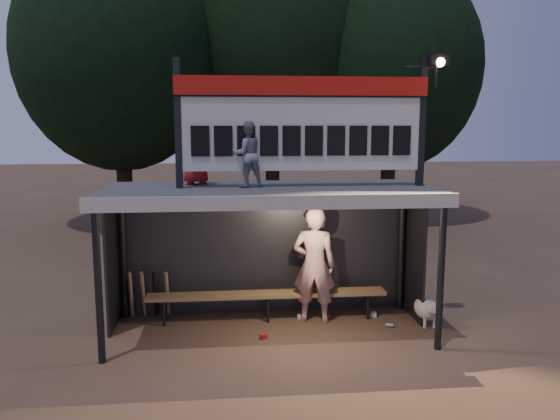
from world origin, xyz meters
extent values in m
plane|color=#4E3627|center=(0.00, 0.00, 0.00)|extent=(80.00, 80.00, 0.00)
imported|color=white|center=(0.77, 0.41, 0.97)|extent=(0.79, 0.60, 1.94)
imported|color=gray|center=(-0.34, 0.00, 2.82)|extent=(0.56, 0.48, 1.00)
imported|color=#AB1A1D|center=(-1.13, 0.45, 2.85)|extent=(0.58, 0.44, 1.07)
cube|color=#414144|center=(0.00, 0.00, 2.26)|extent=(5.00, 2.00, 0.12)
cube|color=beige|center=(0.00, -1.02, 2.22)|extent=(5.10, 0.06, 0.20)
cylinder|color=black|center=(-2.40, -0.90, 1.10)|extent=(0.10, 0.10, 2.20)
cylinder|color=black|center=(2.40, -0.90, 1.10)|extent=(0.10, 0.10, 2.20)
cylinder|color=black|center=(-2.40, 0.90, 1.10)|extent=(0.10, 0.10, 2.20)
cylinder|color=black|center=(2.40, 0.90, 1.10)|extent=(0.10, 0.10, 2.20)
cube|color=black|center=(0.00, 1.00, 1.10)|extent=(5.00, 0.04, 2.20)
cube|color=black|center=(-2.50, 0.50, 1.10)|extent=(0.04, 1.00, 2.20)
cube|color=black|center=(2.50, 0.50, 1.10)|extent=(0.04, 1.00, 2.20)
cylinder|color=black|center=(0.00, 1.00, 2.15)|extent=(5.00, 0.06, 0.06)
cube|color=black|center=(-1.35, 0.00, 3.27)|extent=(0.10, 0.10, 1.90)
cube|color=black|center=(2.35, 0.00, 3.27)|extent=(0.10, 0.10, 1.90)
cube|color=silver|center=(0.50, 0.00, 3.27)|extent=(3.80, 0.08, 1.40)
cube|color=red|center=(0.50, -0.05, 3.83)|extent=(3.80, 0.04, 0.28)
cube|color=black|center=(0.50, -0.06, 3.68)|extent=(3.80, 0.02, 0.03)
cube|color=black|center=(-1.03, -0.05, 3.02)|extent=(0.27, 0.03, 0.45)
cube|color=black|center=(-0.69, -0.05, 3.02)|extent=(0.27, 0.03, 0.45)
cube|color=black|center=(-0.35, -0.05, 3.02)|extent=(0.27, 0.03, 0.45)
cube|color=black|center=(-0.01, -0.05, 3.02)|extent=(0.27, 0.03, 0.45)
cube|color=black|center=(0.33, -0.05, 3.02)|extent=(0.27, 0.03, 0.45)
cube|color=black|center=(0.67, -0.05, 3.02)|extent=(0.27, 0.03, 0.45)
cube|color=black|center=(1.01, -0.05, 3.02)|extent=(0.27, 0.03, 0.45)
cube|color=black|center=(1.35, -0.05, 3.02)|extent=(0.27, 0.03, 0.45)
cube|color=black|center=(1.69, -0.05, 3.02)|extent=(0.27, 0.03, 0.45)
cube|color=black|center=(2.03, -0.05, 3.02)|extent=(0.27, 0.03, 0.45)
cylinder|color=black|center=(2.30, 0.00, 4.12)|extent=(0.50, 0.04, 0.04)
cylinder|color=black|center=(2.55, 0.00, 3.97)|extent=(0.04, 0.04, 0.30)
cube|color=black|center=(2.55, -0.05, 4.22)|extent=(0.30, 0.22, 0.18)
sphere|color=#FFD88C|center=(2.55, -0.14, 4.18)|extent=(0.14, 0.14, 0.14)
cube|color=olive|center=(0.00, 0.55, 0.45)|extent=(4.00, 0.35, 0.06)
cylinder|color=black|center=(-1.70, 0.43, 0.23)|extent=(0.05, 0.05, 0.45)
cylinder|color=black|center=(-1.70, 0.67, 0.23)|extent=(0.05, 0.05, 0.45)
cylinder|color=black|center=(0.00, 0.43, 0.23)|extent=(0.05, 0.05, 0.45)
cylinder|color=black|center=(0.00, 0.67, 0.23)|extent=(0.05, 0.05, 0.45)
cylinder|color=black|center=(1.70, 0.43, 0.23)|extent=(0.05, 0.05, 0.45)
cylinder|color=black|center=(1.70, 0.67, 0.23)|extent=(0.05, 0.05, 0.45)
cylinder|color=black|center=(-4.00, 10.00, 1.87)|extent=(0.50, 0.50, 3.74)
ellipsoid|color=black|center=(-4.00, 10.00, 5.53)|extent=(6.46, 6.46, 7.48)
cylinder|color=#311F15|center=(1.00, 11.50, 2.09)|extent=(0.50, 0.50, 4.18)
ellipsoid|color=black|center=(1.00, 11.50, 6.18)|extent=(7.22, 7.22, 8.36)
cylinder|color=#322416|center=(5.00, 10.50, 1.76)|extent=(0.50, 0.50, 3.52)
ellipsoid|color=black|center=(5.00, 10.50, 5.20)|extent=(6.08, 6.08, 7.04)
ellipsoid|color=beige|center=(2.59, 0.11, 0.27)|extent=(0.36, 0.58, 0.36)
sphere|color=beige|center=(2.59, -0.17, 0.36)|extent=(0.22, 0.22, 0.22)
cone|color=beige|center=(2.59, -0.27, 0.34)|extent=(0.10, 0.10, 0.10)
cone|color=beige|center=(2.54, -0.19, 0.46)|extent=(0.06, 0.06, 0.07)
cone|color=beige|center=(2.64, -0.19, 0.46)|extent=(0.06, 0.06, 0.07)
cylinder|color=silver|center=(2.51, -0.07, 0.09)|extent=(0.05, 0.05, 0.18)
cylinder|color=silver|center=(2.67, -0.07, 0.09)|extent=(0.05, 0.05, 0.18)
cylinder|color=beige|center=(2.51, 0.29, 0.09)|extent=(0.05, 0.05, 0.18)
cylinder|color=beige|center=(2.67, 0.29, 0.09)|extent=(0.05, 0.05, 0.18)
cylinder|color=beige|center=(2.59, 0.41, 0.34)|extent=(0.04, 0.16, 0.14)
cylinder|color=olive|center=(-2.28, 0.82, 0.43)|extent=(0.08, 0.27, 0.84)
cylinder|color=olive|center=(-2.08, 0.82, 0.43)|extent=(0.06, 0.30, 0.83)
cylinder|color=black|center=(-1.88, 0.82, 0.43)|extent=(0.07, 0.33, 0.83)
cylinder|color=#936B44|center=(-1.68, 0.82, 0.43)|extent=(0.08, 0.35, 0.82)
cube|color=#A5201C|center=(-0.12, -0.28, 0.04)|extent=(0.12, 0.11, 0.08)
cylinder|color=#ADADB2|center=(1.96, 0.02, 0.04)|extent=(0.14, 0.11, 0.07)
cube|color=beige|center=(0.56, 0.55, 0.04)|extent=(0.11, 0.08, 0.08)
cylinder|color=red|center=(1.04, 0.55, 0.04)|extent=(0.09, 0.13, 0.07)
cube|color=silver|center=(1.83, 0.52, 0.04)|extent=(0.08, 0.10, 0.08)
camera|label=1|loc=(-0.63, -8.24, 3.25)|focal=35.00mm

